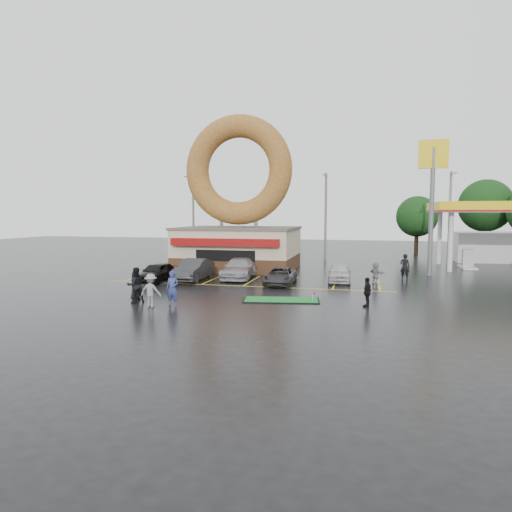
% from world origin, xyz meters
% --- Properties ---
extents(ground, '(120.00, 120.00, 0.00)m').
position_xyz_m(ground, '(0.00, 0.00, 0.00)').
color(ground, black).
rests_on(ground, ground).
extents(donut_shop, '(10.20, 8.70, 13.50)m').
position_xyz_m(donut_shop, '(-3.00, 12.97, 4.46)').
color(donut_shop, '#472B19').
rests_on(donut_shop, ground).
extents(gas_station, '(12.30, 13.65, 5.90)m').
position_xyz_m(gas_station, '(20.00, 20.94, 3.70)').
color(gas_station, silver).
rests_on(gas_station, ground).
extents(shell_sign, '(2.20, 0.36, 10.60)m').
position_xyz_m(shell_sign, '(13.00, 12.00, 7.38)').
color(shell_sign, slate).
rests_on(shell_sign, ground).
extents(streetlight_left, '(0.40, 2.21, 9.00)m').
position_xyz_m(streetlight_left, '(-10.00, 19.92, 4.78)').
color(streetlight_left, slate).
rests_on(streetlight_left, ground).
extents(streetlight_mid, '(0.40, 2.21, 9.00)m').
position_xyz_m(streetlight_mid, '(4.00, 20.92, 4.78)').
color(streetlight_mid, slate).
rests_on(streetlight_mid, ground).
extents(streetlight_right, '(0.40, 2.21, 9.00)m').
position_xyz_m(streetlight_right, '(16.00, 21.92, 4.78)').
color(streetlight_right, slate).
rests_on(streetlight_right, ground).
extents(tree_far_c, '(6.30, 6.30, 9.00)m').
position_xyz_m(tree_far_c, '(22.00, 34.00, 5.84)').
color(tree_far_c, '#332114').
rests_on(tree_far_c, ground).
extents(tree_far_d, '(4.90, 4.90, 7.00)m').
position_xyz_m(tree_far_d, '(14.00, 32.00, 4.53)').
color(tree_far_d, '#332114').
rests_on(tree_far_d, ground).
extents(car_black, '(2.25, 4.39, 1.43)m').
position_xyz_m(car_black, '(-6.38, 3.50, 0.72)').
color(car_black, black).
rests_on(car_black, ground).
extents(car_dgrey, '(1.69, 4.80, 1.58)m').
position_xyz_m(car_dgrey, '(-4.20, 5.10, 0.79)').
color(car_dgrey, '#2E2E31').
rests_on(car_dgrey, ground).
extents(car_silver, '(2.47, 5.34, 1.51)m').
position_xyz_m(car_silver, '(-1.24, 6.85, 0.76)').
color(car_silver, '#A2A1A6').
rests_on(car_silver, ground).
extents(car_grey, '(2.05, 4.25, 1.17)m').
position_xyz_m(car_grey, '(2.32, 4.70, 0.58)').
color(car_grey, '#313134').
rests_on(car_grey, ground).
extents(car_white, '(1.76, 4.01, 1.35)m').
position_xyz_m(car_white, '(6.25, 6.82, 0.67)').
color(car_white, silver).
rests_on(car_white, ground).
extents(person_blue, '(0.69, 0.45, 1.88)m').
position_xyz_m(person_blue, '(-1.87, -3.96, 0.94)').
color(person_blue, navy).
rests_on(person_blue, ground).
extents(person_blackjkt, '(1.20, 1.20, 1.96)m').
position_xyz_m(person_blackjkt, '(-4.22, -3.55, 0.98)').
color(person_blackjkt, black).
rests_on(person_blackjkt, ground).
extents(person_hoodie, '(1.15, 0.67, 1.77)m').
position_xyz_m(person_hoodie, '(-2.85, -4.47, 0.88)').
color(person_hoodie, gray).
rests_on(person_hoodie, ground).
extents(person_bystander, '(0.55, 0.83, 1.66)m').
position_xyz_m(person_bystander, '(-4.59, -2.89, 0.83)').
color(person_bystander, black).
rests_on(person_bystander, ground).
extents(person_cameraman, '(0.68, 1.00, 1.57)m').
position_xyz_m(person_cameraman, '(8.17, -1.73, 0.78)').
color(person_cameraman, black).
rests_on(person_cameraman, ground).
extents(person_walker_near, '(1.25, 1.41, 1.55)m').
position_xyz_m(person_walker_near, '(8.76, 6.32, 0.77)').
color(person_walker_near, gray).
rests_on(person_walker_near, ground).
extents(person_walker_far, '(0.81, 0.63, 1.94)m').
position_xyz_m(person_walker_far, '(10.89, 8.91, 0.97)').
color(person_walker_far, black).
rests_on(person_walker_far, ground).
extents(dumpster, '(1.92, 1.39, 1.30)m').
position_xyz_m(dumpster, '(-7.50, 13.55, 0.65)').
color(dumpster, '#1C4A1C').
rests_on(dumpster, ground).
extents(putting_green, '(4.51, 2.49, 0.54)m').
position_xyz_m(putting_green, '(3.46, -1.06, 0.03)').
color(putting_green, black).
rests_on(putting_green, ground).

